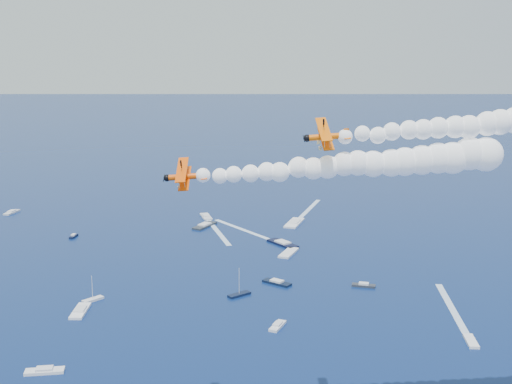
{
  "coord_description": "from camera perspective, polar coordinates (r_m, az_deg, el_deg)",
  "views": [
    {
      "loc": [
        -4.82,
        -91.94,
        73.3
      ],
      "look_at": [
        -1.54,
        19.11,
        48.82
      ],
      "focal_mm": 47.41,
      "sensor_mm": 36.0,
      "label": 1
    }
  ],
  "objects": [
    {
      "name": "biplane_trail",
      "position": [
        114.18,
        -5.91,
        1.3
      ],
      "size": [
        7.86,
        9.75,
        7.98
      ],
      "primitive_type": null,
      "rotation": [
        -0.34,
        0.07,
        3.11
      ],
      "color": "#FD5105"
    },
    {
      "name": "smoke_trail_lead",
      "position": [
        118.63,
        18.85,
        5.44
      ],
      "size": [
        52.51,
        5.87,
        9.66
      ],
      "primitive_type": null,
      "rotation": [
        0.0,
        0.0,
        3.14
      ],
      "color": "white"
    },
    {
      "name": "spectator_boats",
      "position": [
        223.14,
        -1.37,
        -6.66
      ],
      "size": [
        245.87,
        177.43,
        0.7
      ],
      "color": "black",
      "rests_on": "ground"
    },
    {
      "name": "boat_wakes",
      "position": [
        260.31,
        3.26,
        -3.94
      ],
      "size": [
        76.58,
        154.92,
        0.04
      ],
      "color": "white",
      "rests_on": "ground"
    },
    {
      "name": "biplane_lead",
      "position": [
        112.38,
        6.03,
        4.66
      ],
      "size": [
        8.17,
        9.81,
        8.22
      ],
      "primitive_type": null,
      "rotation": [
        -0.34,
        0.07,
        3.14
      ],
      "color": "#FF6805"
    },
    {
      "name": "smoke_trail_trail",
      "position": [
        113.98,
        7.39,
        2.25
      ],
      "size": [
        52.71,
        9.29,
        9.66
      ],
      "primitive_type": null,
      "rotation": [
        0.0,
        0.0,
        3.11
      ],
      "color": "white"
    }
  ]
}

